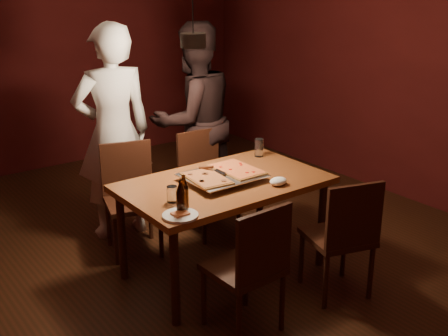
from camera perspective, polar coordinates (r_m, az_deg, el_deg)
room_shell at (r=4.08m, az=-3.06°, el=7.92°), size 6.00×6.00×6.00m
dining_table at (r=4.15m, az=0.00°, el=-2.26°), size 1.50×0.90×0.75m
chair_far_left at (r=4.65m, az=-9.54°, el=-1.96°), size 0.52×0.52×0.49m
chair_far_right at (r=4.93m, az=-1.97°, el=-0.43°), size 0.43×0.43×0.49m
chair_near_left at (r=3.50m, az=2.87°, el=-9.18°), size 0.43×0.43×0.49m
chair_near_right at (r=3.97m, az=12.16°, el=-6.00°), size 0.52×0.52×0.49m
pizza_tray at (r=4.12m, az=-0.17°, el=-0.99°), size 0.56×0.46×0.05m
pizza_meat at (r=4.02m, az=-1.77°, el=-1.02°), size 0.28×0.40×0.02m
pizza_cheese at (r=4.20m, az=1.31°, el=-0.11°), size 0.26×0.42×0.02m
spatula at (r=4.12m, az=-0.39°, el=-0.40°), size 0.18×0.26×0.04m
beer_bottle_a at (r=3.55m, az=-4.41°, el=-2.94°), size 0.06×0.06×0.22m
beer_bottle_b at (r=3.61m, az=-4.11°, el=-2.50°), size 0.06×0.06×0.23m
water_glass_left at (r=3.75m, az=-5.29°, el=-2.67°), size 0.07×0.07×0.11m
water_glass_right at (r=4.66m, az=3.58°, el=2.07°), size 0.07×0.07×0.15m
plate_slice at (r=3.54m, az=-4.47°, el=-4.81°), size 0.23×0.23×0.03m
napkin at (r=4.06m, az=5.54°, el=-1.35°), size 0.14×0.10×0.06m
diner_white at (r=4.83m, az=-11.17°, el=3.52°), size 0.73×0.54×1.84m
diner_dark at (r=5.22m, az=-3.07°, el=4.82°), size 0.89×0.70×1.80m
pendant_lamp at (r=4.02m, az=-3.15°, el=12.96°), size 0.18×0.18×1.10m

